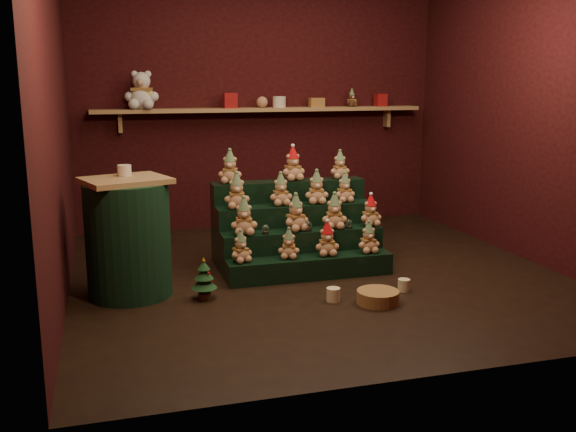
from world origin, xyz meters
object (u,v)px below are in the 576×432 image
object	(u,v)px
mug_left	(333,295)
white_bear	(142,85)
snow_globe_a	(265,229)
snow_globe_c	(349,224)
riser_tier_front	(310,267)
side_table	(128,238)
mug_right	(404,285)
wicker_basket	(378,297)
snow_globe_b	(308,226)
mini_christmas_tree	(204,279)
brown_bear	(352,98)

from	to	relation	value
mug_left	white_bear	bearing A→B (deg)	114.98
snow_globe_a	snow_globe_c	world-z (taller)	same
snow_globe_a	riser_tier_front	bearing A→B (deg)	-25.16
side_table	riser_tier_front	bearing A→B (deg)	-17.46
mug_right	wicker_basket	xyz separation A→B (m)	(-0.31, -0.21, 0.00)
snow_globe_b	mini_christmas_tree	distance (m)	1.08
snow_globe_a	brown_bear	distance (m)	2.50
side_table	wicker_basket	xyz separation A→B (m)	(1.74, -0.71, -0.40)
riser_tier_front	white_bear	world-z (taller)	white_bear
snow_globe_c	white_bear	size ratio (longest dim) A/B	0.16
snow_globe_c	brown_bear	xyz separation A→B (m)	(0.70, 1.77, 1.01)
snow_globe_c	wicker_basket	world-z (taller)	snow_globe_c
brown_bear	side_table	bearing A→B (deg)	-152.84
brown_bear	snow_globe_c	bearing A→B (deg)	-121.88
snow_globe_c	white_bear	world-z (taller)	white_bear
side_table	wicker_basket	world-z (taller)	side_table
snow_globe_a	side_table	size ratio (longest dim) A/B	0.09
mini_christmas_tree	mug_right	xyz separation A→B (m)	(1.53, -0.24, -0.11)
snow_globe_c	brown_bear	distance (m)	2.16
mug_left	white_bear	distance (m)	3.17
mug_left	white_bear	world-z (taller)	white_bear
snow_globe_a	white_bear	world-z (taller)	white_bear
riser_tier_front	brown_bear	xyz separation A→B (m)	(1.10, 1.93, 1.32)
mini_christmas_tree	white_bear	xyz separation A→B (m)	(-0.26, 2.21, 1.40)
snow_globe_b	white_bear	world-z (taller)	white_bear
side_table	white_bear	xyz separation A→B (m)	(0.27, 1.96, 1.11)
wicker_basket	white_bear	xyz separation A→B (m)	(-1.48, 2.66, 1.51)
snow_globe_a	snow_globe_c	distance (m)	0.74
wicker_basket	snow_globe_a	bearing A→B (deg)	125.16
wicker_basket	brown_bear	size ratio (longest dim) A/B	1.65
mug_left	white_bear	xyz separation A→B (m)	(-1.18, 2.52, 1.51)
side_table	snow_globe_c	bearing A→B (deg)	-12.77
mug_left	wicker_basket	size ratio (longest dim) A/B	0.33
riser_tier_front	white_bear	size ratio (longest dim) A/B	2.89
mini_christmas_tree	snow_globe_b	bearing A→B (deg)	24.76
mug_left	mug_right	size ratio (longest dim) A/B	1.07
mug_left	mug_right	xyz separation A→B (m)	(0.61, 0.07, -0.00)
white_bear	brown_bear	distance (m)	2.30
snow_globe_b	mini_christmas_tree	bearing A→B (deg)	-155.24
snow_globe_b	mini_christmas_tree	xyz separation A→B (m)	(-0.96, -0.44, -0.25)
riser_tier_front	side_table	size ratio (longest dim) A/B	1.54
snow_globe_b	white_bear	size ratio (longest dim) A/B	0.18
mug_left	wicker_basket	distance (m)	0.33
snow_globe_c	mini_christmas_tree	world-z (taller)	snow_globe_c
riser_tier_front	snow_globe_b	distance (m)	0.35
mini_christmas_tree	mug_left	bearing A→B (deg)	-18.96
brown_bear	mug_left	bearing A→B (deg)	-124.08
snow_globe_b	wicker_basket	xyz separation A→B (m)	(0.26, -0.89, -0.36)
side_table	mug_left	distance (m)	1.60
snow_globe_a	mug_right	world-z (taller)	snow_globe_a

